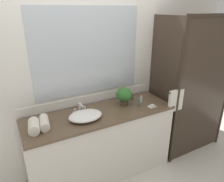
% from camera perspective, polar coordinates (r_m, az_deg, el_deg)
% --- Properties ---
extents(ground_plane, '(8.00, 8.00, 0.00)m').
position_cam_1_polar(ground_plane, '(3.01, -2.71, -21.36)').
color(ground_plane, silver).
extents(wall_back_with_mirror, '(4.40, 0.06, 2.60)m').
position_cam_1_polar(wall_back_with_mirror, '(2.62, -6.49, 5.07)').
color(wall_back_with_mirror, silver).
rests_on(wall_back_with_mirror, ground_plane).
extents(vanity_cabinet, '(1.80, 0.58, 0.90)m').
position_cam_1_polar(vanity_cabinet, '(2.72, -2.97, -14.30)').
color(vanity_cabinet, silver).
rests_on(vanity_cabinet, ground_plane).
extents(shower_enclosure, '(1.20, 0.59, 2.00)m').
position_cam_1_polar(shower_enclosure, '(3.03, 20.95, 0.42)').
color(shower_enclosure, '#2D2319').
rests_on(shower_enclosure, ground_plane).
extents(sink_basin, '(0.38, 0.29, 0.08)m').
position_cam_1_polar(sink_basin, '(2.35, -7.30, -6.74)').
color(sink_basin, white).
rests_on(sink_basin, vanity_cabinet).
extents(faucet, '(0.17, 0.13, 0.13)m').
position_cam_1_polar(faucet, '(2.49, -8.76, -5.00)').
color(faucet, silver).
rests_on(faucet, vanity_cabinet).
extents(potted_plant, '(0.20, 0.20, 0.23)m').
position_cam_1_polar(potted_plant, '(2.62, 3.35, -1.16)').
color(potted_plant, '#473828').
rests_on(potted_plant, vanity_cabinet).
extents(soap_dish, '(0.10, 0.07, 0.04)m').
position_cam_1_polar(soap_dish, '(2.66, 10.96, -4.02)').
color(soap_dish, silver).
rests_on(soap_dish, vanity_cabinet).
extents(amenity_bottle_lotion, '(0.03, 0.03, 0.10)m').
position_cam_1_polar(amenity_bottle_lotion, '(2.74, 8.02, -2.25)').
color(amenity_bottle_lotion, silver).
rests_on(amenity_bottle_lotion, vanity_cabinet).
extents(amenity_bottle_shampoo, '(0.03, 0.03, 0.08)m').
position_cam_1_polar(amenity_bottle_shampoo, '(2.81, 5.54, -1.75)').
color(amenity_bottle_shampoo, '#4C7056').
rests_on(amenity_bottle_shampoo, vanity_cabinet).
extents(amenity_bottle_conditioner, '(0.03, 0.03, 0.09)m').
position_cam_1_polar(amenity_bottle_conditioner, '(2.66, 7.44, -3.11)').
color(amenity_bottle_conditioner, '#4C7056').
rests_on(amenity_bottle_conditioner, vanity_cabinet).
extents(rolled_towel_near_edge, '(0.14, 0.23, 0.11)m').
position_cam_1_polar(rolled_towel_near_edge, '(2.25, -20.67, -9.06)').
color(rolled_towel_near_edge, silver).
rests_on(rolled_towel_near_edge, vanity_cabinet).
extents(rolled_towel_middle, '(0.13, 0.26, 0.10)m').
position_cam_1_polar(rolled_towel_middle, '(2.29, -18.08, -8.22)').
color(rolled_towel_middle, silver).
rests_on(rolled_towel_middle, vanity_cabinet).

